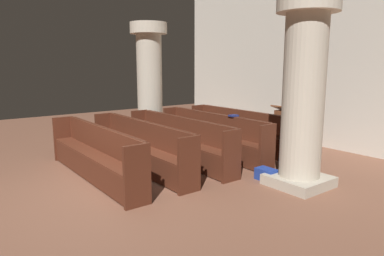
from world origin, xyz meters
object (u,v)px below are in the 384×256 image
(pew_row_1, at_px, (212,133))
(pillar_far_side, at_px, (150,79))
(pew_row_0, at_px, (241,129))
(pew_row_3, at_px, (140,144))
(hymn_book, at_px, (234,116))
(kneeler_box_blue, at_px, (267,175))
(pew_row_4, at_px, (94,151))
(kneeler_box_navy, at_px, (294,165))
(pew_row_2, at_px, (179,138))
(pillar_aisle_side, at_px, (304,90))
(lectern, at_px, (281,130))

(pew_row_1, bearing_deg, pillar_far_side, -175.93)
(pew_row_0, relative_size, pew_row_3, 1.00)
(hymn_book, bearing_deg, kneeler_box_blue, -21.40)
(pew_row_1, xyz_separation_m, pew_row_3, (0.00, -1.91, 0.00))
(pew_row_4, height_order, kneeler_box_navy, pew_row_4)
(hymn_book, bearing_deg, pew_row_4, -99.62)
(pew_row_4, xyz_separation_m, hymn_book, (0.52, 3.06, 0.46))
(pew_row_2, relative_size, pillar_aisle_side, 1.07)
(pillar_aisle_side, height_order, kneeler_box_navy, pillar_aisle_side)
(lectern, distance_m, hymn_book, 1.83)
(pew_row_2, bearing_deg, pew_row_1, 90.00)
(pew_row_1, height_order, pew_row_3, same)
(pew_row_4, bearing_deg, pew_row_1, 90.00)
(pew_row_0, bearing_deg, kneeler_box_navy, -12.80)
(pew_row_1, distance_m, hymn_book, 0.72)
(hymn_book, bearing_deg, pillar_far_side, -173.11)
(pew_row_3, bearing_deg, kneeler_box_navy, 51.24)
(hymn_book, xyz_separation_m, kneeler_box_blue, (1.52, -0.60, -0.87))
(kneeler_box_blue, bearing_deg, pew_row_4, -129.63)
(pillar_aisle_side, distance_m, kneeler_box_navy, 1.83)
(pew_row_2, distance_m, hymn_book, 1.34)
(pew_row_3, xyz_separation_m, pillar_far_side, (-2.52, 1.73, 1.17))
(lectern, bearing_deg, pew_row_4, -95.58)
(pillar_far_side, xyz_separation_m, hymn_book, (3.04, 0.37, -0.71))
(kneeler_box_blue, bearing_deg, pew_row_0, 146.20)
(pew_row_3, bearing_deg, pillar_far_side, 145.43)
(hymn_book, bearing_deg, kneeler_box_navy, 12.86)
(pew_row_2, bearing_deg, pillar_far_side, 162.83)
(lectern, bearing_deg, kneeler_box_navy, -43.96)
(kneeler_box_navy, height_order, kneeler_box_blue, kneeler_box_blue)
(pillar_far_side, distance_m, kneeler_box_navy, 4.79)
(pillar_aisle_side, xyz_separation_m, pillar_far_side, (-5.08, 0.00, 0.00))
(pillar_far_side, relative_size, hymn_book, 17.16)
(pew_row_4, relative_size, hymn_book, 18.32)
(pew_row_1, height_order, hymn_book, hymn_book)
(pew_row_1, relative_size, pew_row_3, 1.00)
(pew_row_1, distance_m, kneeler_box_blue, 2.12)
(kneeler_box_navy, bearing_deg, kneeler_box_blue, -84.44)
(pew_row_1, distance_m, lectern, 2.00)
(hymn_book, distance_m, kneeler_box_blue, 1.85)
(kneeler_box_navy, bearing_deg, hymn_book, -167.14)
(hymn_book, bearing_deg, pew_row_3, -103.86)
(pew_row_0, relative_size, pillar_far_side, 1.07)
(pew_row_1, xyz_separation_m, hymn_book, (0.52, 0.19, 0.46))
(pew_row_0, xyz_separation_m, pillar_aisle_side, (2.57, -1.14, 1.17))
(pew_row_1, xyz_separation_m, pillar_aisle_side, (2.57, -0.18, 1.17))
(pillar_aisle_side, distance_m, kneeler_box_blue, 1.68)
(pillar_far_side, bearing_deg, pew_row_1, 4.07)
(pew_row_0, relative_size, hymn_book, 18.32)
(hymn_book, xyz_separation_m, kneeler_box_navy, (1.43, 0.33, -0.87))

